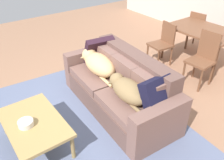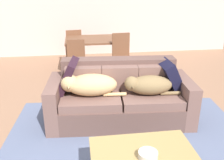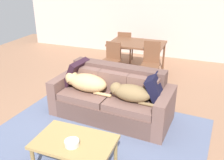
{
  "view_description": "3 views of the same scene",
  "coord_description": "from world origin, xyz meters",
  "px_view_note": "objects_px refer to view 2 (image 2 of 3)",
  "views": [
    {
      "loc": [
        2.49,
        -1.53,
        2.36
      ],
      "look_at": [
        0.35,
        0.05,
        0.67
      ],
      "focal_mm": 37.79,
      "sensor_mm": 36.0,
      "label": 1
    },
    {
      "loc": [
        -0.36,
        -2.93,
        1.93
      ],
      "look_at": [
        0.09,
        0.36,
        0.61
      ],
      "focal_mm": 39.98,
      "sensor_mm": 36.0,
      "label": 2
    },
    {
      "loc": [
        1.56,
        -3.27,
        2.37
      ],
      "look_at": [
        0.26,
        0.17,
        0.75
      ],
      "focal_mm": 40.25,
      "sensor_mm": 36.0,
      "label": 3
    }
  ],
  "objects_px": {
    "couch": "(120,98)",
    "dog_on_right_cushion": "(148,85)",
    "dining_chair_near_left": "(76,59)",
    "dining_chair_far_left": "(74,45)",
    "throw_pillow_by_left_arm": "(68,76)",
    "coffee_table": "(143,156)",
    "dog_on_left_cushion": "(88,85)",
    "dining_table": "(95,42)",
    "throw_pillow_by_right_arm": "(170,75)",
    "bowl_on_coffee_table": "(148,155)",
    "dining_chair_near_right": "(122,55)"
  },
  "relations": [
    {
      "from": "dining_chair_near_right",
      "to": "coffee_table",
      "type": "bearing_deg",
      "value": -99.34
    },
    {
      "from": "couch",
      "to": "dog_on_right_cushion",
      "type": "relative_size",
      "value": 2.71
    },
    {
      "from": "throw_pillow_by_right_arm",
      "to": "throw_pillow_by_left_arm",
      "type": "bearing_deg",
      "value": 175.84
    },
    {
      "from": "dog_on_right_cushion",
      "to": "couch",
      "type": "bearing_deg",
      "value": 158.0
    },
    {
      "from": "bowl_on_coffee_table",
      "to": "dining_table",
      "type": "distance_m",
      "value": 3.65
    },
    {
      "from": "dog_on_right_cushion",
      "to": "dining_table",
      "type": "distance_m",
      "value": 2.43
    },
    {
      "from": "bowl_on_coffee_table",
      "to": "dining_chair_near_left",
      "type": "bearing_deg",
      "value": 102.08
    },
    {
      "from": "dining_chair_near_left",
      "to": "dining_chair_near_right",
      "type": "relative_size",
      "value": 0.89
    },
    {
      "from": "dog_on_right_cushion",
      "to": "dog_on_left_cushion",
      "type": "bearing_deg",
      "value": 178.76
    },
    {
      "from": "dining_table",
      "to": "throw_pillow_by_right_arm",
      "type": "bearing_deg",
      "value": -67.12
    },
    {
      "from": "coffee_table",
      "to": "dining_table",
      "type": "xyz_separation_m",
      "value": [
        -0.18,
        3.54,
        0.32
      ]
    },
    {
      "from": "couch",
      "to": "dining_chair_near_right",
      "type": "relative_size",
      "value": 2.18
    },
    {
      "from": "couch",
      "to": "dining_table",
      "type": "bearing_deg",
      "value": 98.94
    },
    {
      "from": "dog_on_left_cushion",
      "to": "throw_pillow_by_right_arm",
      "type": "height_order",
      "value": "throw_pillow_by_right_arm"
    },
    {
      "from": "couch",
      "to": "coffee_table",
      "type": "bearing_deg",
      "value": -85.83
    },
    {
      "from": "couch",
      "to": "throw_pillow_by_right_arm",
      "type": "height_order",
      "value": "throw_pillow_by_right_arm"
    },
    {
      "from": "throw_pillow_by_left_arm",
      "to": "coffee_table",
      "type": "bearing_deg",
      "value": -63.16
    },
    {
      "from": "dog_on_right_cushion",
      "to": "dining_chair_near_right",
      "type": "bearing_deg",
      "value": 95.9
    },
    {
      "from": "coffee_table",
      "to": "dining_chair_near_right",
      "type": "relative_size",
      "value": 1.05
    },
    {
      "from": "dining_chair_near_right",
      "to": "dining_chair_far_left",
      "type": "bearing_deg",
      "value": 125.95
    },
    {
      "from": "throw_pillow_by_right_arm",
      "to": "dining_chair_near_right",
      "type": "xyz_separation_m",
      "value": [
        -0.44,
        1.58,
        -0.12
      ]
    },
    {
      "from": "dog_on_left_cushion",
      "to": "dining_chair_far_left",
      "type": "relative_size",
      "value": 1.03
    },
    {
      "from": "dining_table",
      "to": "dining_chair_near_left",
      "type": "bearing_deg",
      "value": -126.3
    },
    {
      "from": "couch",
      "to": "throw_pillow_by_right_arm",
      "type": "bearing_deg",
      "value": 3.92
    },
    {
      "from": "dog_on_right_cushion",
      "to": "dining_chair_near_right",
      "type": "relative_size",
      "value": 0.8
    },
    {
      "from": "dog_on_left_cushion",
      "to": "coffee_table",
      "type": "distance_m",
      "value": 1.36
    },
    {
      "from": "dog_on_left_cushion",
      "to": "throw_pillow_by_left_arm",
      "type": "bearing_deg",
      "value": 147.99
    },
    {
      "from": "throw_pillow_by_left_arm",
      "to": "dining_table",
      "type": "distance_m",
      "value": 2.16
    },
    {
      "from": "couch",
      "to": "bowl_on_coffee_table",
      "type": "xyz_separation_m",
      "value": [
        0.02,
        -1.44,
        0.1
      ]
    },
    {
      "from": "dog_on_left_cushion",
      "to": "throw_pillow_by_left_arm",
      "type": "height_order",
      "value": "throw_pillow_by_left_arm"
    },
    {
      "from": "dog_on_left_cushion",
      "to": "dining_chair_far_left",
      "type": "height_order",
      "value": "dining_chair_far_left"
    },
    {
      "from": "throw_pillow_by_right_arm",
      "to": "couch",
      "type": "bearing_deg",
      "value": 179.76
    },
    {
      "from": "couch",
      "to": "dog_on_right_cushion",
      "type": "bearing_deg",
      "value": -22.0
    },
    {
      "from": "dining_chair_near_left",
      "to": "dining_chair_far_left",
      "type": "height_order",
      "value": "dining_chair_far_left"
    },
    {
      "from": "dining_chair_near_left",
      "to": "couch",
      "type": "bearing_deg",
      "value": -62.2
    },
    {
      "from": "dog_on_left_cushion",
      "to": "dining_table",
      "type": "relative_size",
      "value": 0.67
    },
    {
      "from": "bowl_on_coffee_table",
      "to": "dining_table",
      "type": "xyz_separation_m",
      "value": [
        -0.2,
        3.63,
        0.24
      ]
    },
    {
      "from": "dog_on_left_cushion",
      "to": "bowl_on_coffee_table",
      "type": "distance_m",
      "value": 1.44
    },
    {
      "from": "dining_chair_far_left",
      "to": "dog_on_right_cushion",
      "type": "bearing_deg",
      "value": 102.27
    },
    {
      "from": "throw_pillow_by_right_arm",
      "to": "dining_table",
      "type": "xyz_separation_m",
      "value": [
        -0.93,
        2.2,
        0.03
      ]
    },
    {
      "from": "throw_pillow_by_left_arm",
      "to": "throw_pillow_by_right_arm",
      "type": "relative_size",
      "value": 1.12
    },
    {
      "from": "dining_chair_near_right",
      "to": "dog_on_left_cushion",
      "type": "bearing_deg",
      "value": -117.93
    },
    {
      "from": "dog_on_left_cushion",
      "to": "dining_table",
      "type": "height_order",
      "value": "dog_on_left_cushion"
    },
    {
      "from": "bowl_on_coffee_table",
      "to": "throw_pillow_by_right_arm",
      "type": "bearing_deg",
      "value": 63.27
    },
    {
      "from": "bowl_on_coffee_table",
      "to": "dining_chair_near_right",
      "type": "relative_size",
      "value": 0.19
    },
    {
      "from": "dog_on_right_cushion",
      "to": "coffee_table",
      "type": "bearing_deg",
      "value": -102.74
    },
    {
      "from": "dining_table",
      "to": "dining_chair_far_left",
      "type": "xyz_separation_m",
      "value": [
        -0.49,
        0.57,
        -0.2
      ]
    },
    {
      "from": "coffee_table",
      "to": "dining_chair_far_left",
      "type": "distance_m",
      "value": 4.17
    },
    {
      "from": "dog_on_left_cushion",
      "to": "dining_table",
      "type": "distance_m",
      "value": 2.31
    },
    {
      "from": "throw_pillow_by_left_arm",
      "to": "bowl_on_coffee_table",
      "type": "relative_size",
      "value": 2.63
    }
  ]
}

